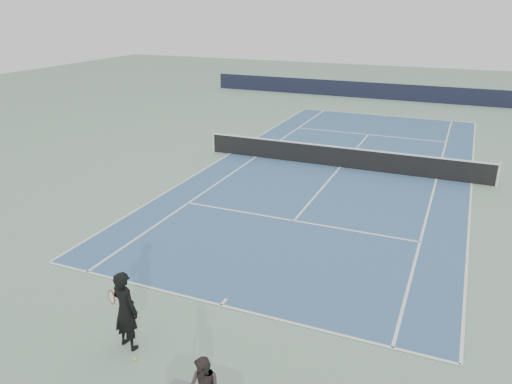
% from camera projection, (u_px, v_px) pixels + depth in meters
% --- Properties ---
extents(ground, '(80.00, 80.00, 0.00)m').
position_uv_depth(ground, '(340.00, 167.00, 22.41)').
color(ground, gray).
extents(court_surface, '(10.97, 23.77, 0.01)m').
position_uv_depth(court_surface, '(340.00, 167.00, 22.41)').
color(court_surface, '#395F87').
rests_on(court_surface, ground).
extents(tennis_net, '(12.90, 0.10, 1.07)m').
position_uv_depth(tennis_net, '(341.00, 157.00, 22.23)').
color(tennis_net, silver).
rests_on(tennis_net, ground).
extents(windscreen_far, '(30.00, 0.25, 1.20)m').
position_uv_depth(windscreen_far, '(399.00, 92.00, 37.58)').
color(windscreen_far, black).
rests_on(windscreen_far, ground).
extents(tennis_player, '(0.84, 0.63, 1.81)m').
position_uv_depth(tennis_player, '(125.00, 310.00, 10.45)').
color(tennis_player, black).
rests_on(tennis_player, ground).
extents(tennis_ball, '(0.07, 0.07, 0.07)m').
position_uv_depth(tennis_ball, '(135.00, 359.00, 10.31)').
color(tennis_ball, yellow).
rests_on(tennis_ball, ground).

